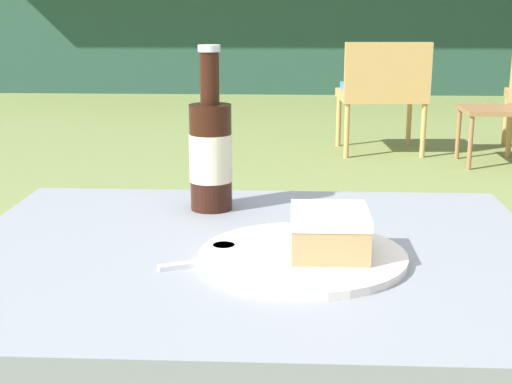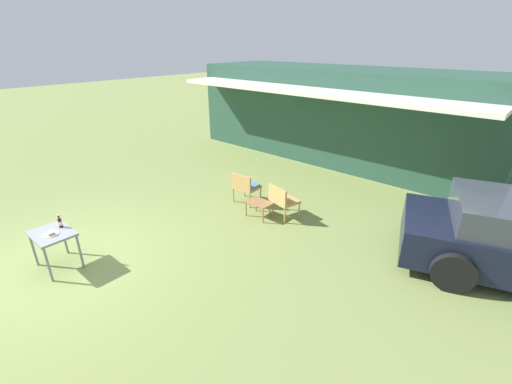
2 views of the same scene
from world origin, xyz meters
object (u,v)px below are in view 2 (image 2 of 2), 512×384
object	(u,v)px
wicker_chair_cushioned	(245,186)
wicker_chair_plain	(282,199)
garden_side_table	(259,204)
patio_table	(53,237)
cola_bottle_near	(60,223)
cake_on_plate	(51,234)

from	to	relation	value
wicker_chair_cushioned	wicker_chair_plain	bearing A→B (deg)	175.33
wicker_chair_plain	garden_side_table	bearing A→B (deg)	51.87
wicker_chair_cushioned	garden_side_table	size ratio (longest dim) A/B	1.40
wicker_chair_plain	patio_table	bearing A→B (deg)	78.42
wicker_chair_cushioned	wicker_chair_plain	size ratio (longest dim) A/B	1.00
wicker_chair_cushioned	patio_table	world-z (taller)	wicker_chair_cushioned
garden_side_table	patio_table	world-z (taller)	patio_table
wicker_chair_cushioned	wicker_chair_plain	world-z (taller)	same
wicker_chair_cushioned	garden_side_table	distance (m)	0.85
wicker_chair_cushioned	patio_table	distance (m)	4.26
garden_side_table	patio_table	distance (m)	4.13
wicker_chair_plain	garden_side_table	xyz separation A→B (m)	(-0.40, -0.33, -0.13)
wicker_chair_plain	cola_bottle_near	bearing A→B (deg)	76.58
patio_table	cola_bottle_near	world-z (taller)	cola_bottle_near
wicker_chair_plain	garden_side_table	size ratio (longest dim) A/B	1.40
garden_side_table	wicker_chair_cushioned	bearing A→B (deg)	155.36
wicker_chair_plain	patio_table	xyz separation A→B (m)	(-1.86, -4.18, 0.16)
wicker_chair_cushioned	cake_on_plate	world-z (taller)	wicker_chair_cushioned
cake_on_plate	cola_bottle_near	distance (m)	0.28
cake_on_plate	wicker_chair_cushioned	bearing A→B (deg)	81.79
wicker_chair_plain	cola_bottle_near	distance (m)	4.45
cake_on_plate	cola_bottle_near	bearing A→B (deg)	123.65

